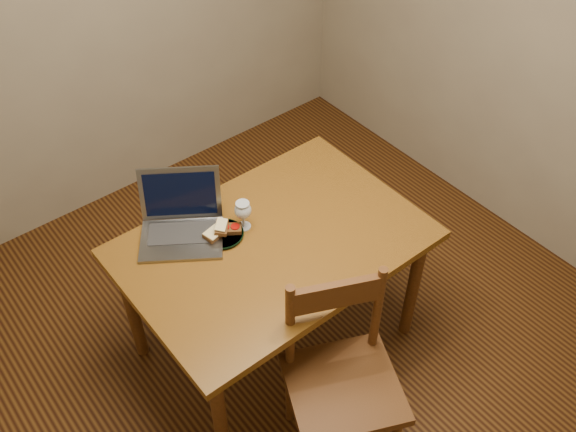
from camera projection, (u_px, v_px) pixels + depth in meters
floor at (288, 341)px, 3.32m from camera, size 3.20×3.20×0.02m
right_wall at (544, 14)px, 3.14m from camera, size 0.02×3.20×2.60m
table at (274, 254)px, 2.87m from camera, size 1.30×0.90×0.74m
chair at (342, 374)px, 2.58m from camera, size 0.59×0.57×0.48m
plate at (223, 234)px, 2.82m from camera, size 0.19×0.19×0.02m
sandwich_cheese at (215, 233)px, 2.80m from camera, size 0.11×0.08×0.03m
sandwich_tomato at (230, 228)px, 2.82m from camera, size 0.11×0.11×0.03m
sandwich_top at (221, 227)px, 2.80m from camera, size 0.10×0.10×0.03m
milk_glass at (243, 215)px, 2.82m from camera, size 0.08×0.08×0.15m
laptop at (181, 218)px, 2.81m from camera, size 0.48×0.47×0.26m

